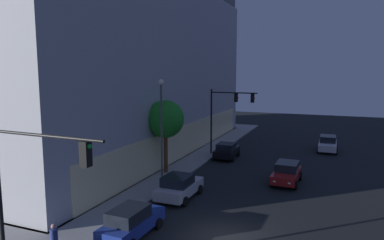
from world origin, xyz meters
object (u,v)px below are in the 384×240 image
object	(u,v)px
car_silver	(179,186)
traffic_light_near_corner	(27,179)
sidewalk_tree	(165,119)
street_lamp_sidewalk	(161,120)
pedestrian_waiting	(54,237)
car_black	(227,150)
car_blue	(131,222)
car_white	(328,143)
modern_building	(94,59)
car_red	(287,173)
traffic_light_far_corner	(227,108)

from	to	relation	value
car_silver	traffic_light_near_corner	bearing A→B (deg)	175.46
traffic_light_near_corner	sidewalk_tree	world-z (taller)	traffic_light_near_corner
street_lamp_sidewalk	pedestrian_waiting	distance (m)	12.04
car_black	car_blue	bearing A→B (deg)	-179.40
traffic_light_near_corner	pedestrian_waiting	distance (m)	4.53
car_silver	car_white	world-z (taller)	car_silver
modern_building	car_red	world-z (taller)	modern_building
traffic_light_near_corner	street_lamp_sidewalk	world-z (taller)	street_lamp_sidewalk
street_lamp_sidewalk	car_silver	distance (m)	5.15
traffic_light_far_corner	car_black	bearing A→B (deg)	-164.49
sidewalk_tree	car_blue	size ratio (longest dim) A/B	1.43
modern_building	car_silver	distance (m)	21.98
traffic_light_near_corner	sidewalk_tree	distance (m)	17.33
car_silver	car_red	bearing A→B (deg)	-45.86
traffic_light_far_corner	sidewalk_tree	world-z (taller)	traffic_light_far_corner
pedestrian_waiting	traffic_light_near_corner	bearing A→B (deg)	-153.75
street_lamp_sidewalk	sidewalk_tree	world-z (taller)	street_lamp_sidewalk
pedestrian_waiting	car_white	bearing A→B (deg)	-21.25
traffic_light_near_corner	car_white	distance (m)	34.03
modern_building	car_black	world-z (taller)	modern_building
traffic_light_far_corner	car_white	distance (m)	12.68
sidewalk_tree	pedestrian_waiting	xyz separation A→B (m)	(-14.76, -1.39, -3.72)
sidewalk_tree	car_black	size ratio (longest dim) A/B	1.57
street_lamp_sidewalk	car_white	bearing A→B (deg)	-32.08
modern_building	car_blue	bearing A→B (deg)	-138.84
modern_building	pedestrian_waiting	world-z (taller)	modern_building
traffic_light_far_corner	car_black	distance (m)	4.40
car_red	traffic_light_far_corner	bearing A→B (deg)	45.46
sidewalk_tree	car_black	xyz separation A→B (m)	(7.42, -3.34, -4.01)
modern_building	car_white	distance (m)	28.29
car_blue	car_black	bearing A→B (deg)	0.60
traffic_light_far_corner	car_white	bearing A→B (deg)	-55.82
car_blue	car_black	distance (m)	18.81
traffic_light_far_corner	pedestrian_waiting	xyz separation A→B (m)	(-23.07, 1.70, -4.01)
traffic_light_far_corner	street_lamp_sidewalk	world-z (taller)	street_lamp_sidewalk
street_lamp_sidewalk	car_black	bearing A→B (deg)	-10.16
traffic_light_far_corner	car_white	world-z (taller)	traffic_light_far_corner
traffic_light_far_corner	traffic_light_near_corner	bearing A→B (deg)	178.81
pedestrian_waiting	car_white	world-z (taller)	pedestrian_waiting
traffic_light_far_corner	pedestrian_waiting	bearing A→B (deg)	175.78
sidewalk_tree	car_white	size ratio (longest dim) A/B	1.36
traffic_light_near_corner	car_black	distance (m)	24.89
car_black	street_lamp_sidewalk	bearing A→B (deg)	169.84
sidewalk_tree	car_white	world-z (taller)	sidewalk_tree
traffic_light_near_corner	car_white	world-z (taller)	traffic_light_near_corner
sidewalk_tree	car_white	bearing A→B (deg)	-40.81
traffic_light_far_corner	street_lamp_sidewalk	xyz separation A→B (m)	(-11.77, 1.70, 0.16)
traffic_light_far_corner	street_lamp_sidewalk	size ratio (longest dim) A/B	0.84
modern_building	car_blue	world-z (taller)	modern_building
street_lamp_sidewalk	car_black	size ratio (longest dim) A/B	2.02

